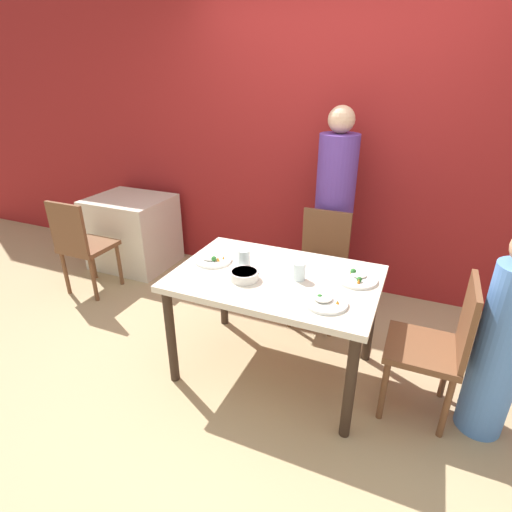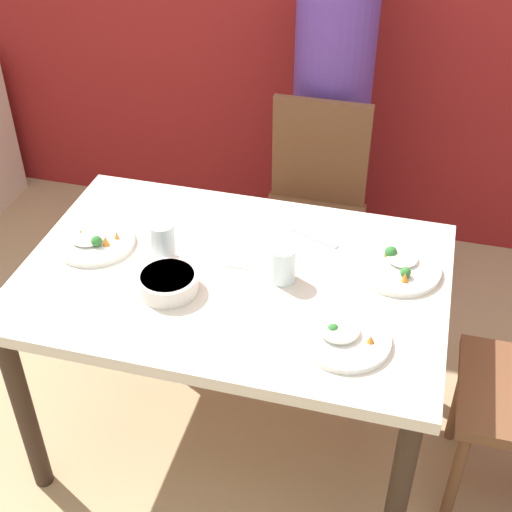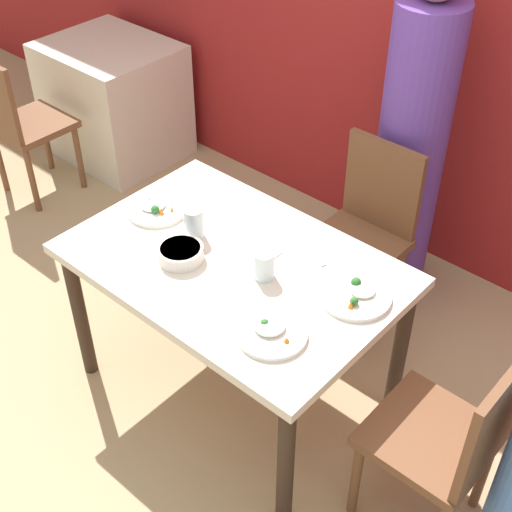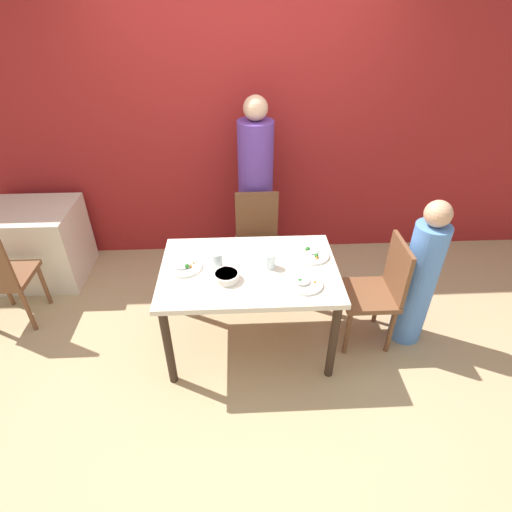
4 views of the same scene
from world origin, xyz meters
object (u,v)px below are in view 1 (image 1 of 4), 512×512
plate_rice_adult (325,301)px  glass_water_tall (299,271)px  chair_adult_spot (321,264)px  person_child (501,345)px  chair_child_spot (437,344)px  person_adult (333,217)px  bowl_curry (244,275)px

plate_rice_adult → glass_water_tall: bearing=135.7°
chair_adult_spot → plate_rice_adult: 1.02m
chair_adult_spot → person_child: size_ratio=0.73×
chair_child_spot → person_adult: size_ratio=0.54×
bowl_curry → person_child: bearing=5.3°
person_child → person_adult: bearing=137.1°
chair_adult_spot → person_child: person_child is taller
person_child → plate_rice_adult: bearing=-166.9°
plate_rice_adult → glass_water_tall: (-0.21, 0.21, 0.04)m
bowl_curry → glass_water_tall: 0.33m
person_adult → glass_water_tall: size_ratio=14.81×
person_adult → glass_water_tall: bearing=-87.5°
person_child → chair_child_spot: bearing=180.0°
person_child → plate_rice_adult: 0.94m
chair_child_spot → glass_water_tall: (-0.82, 0.00, 0.29)m
bowl_curry → chair_child_spot: bearing=6.7°
glass_water_tall → chair_adult_spot: bearing=93.7°
chair_child_spot → glass_water_tall: chair_child_spot is taller
person_adult → plate_rice_adult: bearing=-78.5°
chair_child_spot → glass_water_tall: 0.87m
person_child → plate_rice_adult: (-0.90, -0.21, 0.17)m
chair_child_spot → plate_rice_adult: (-0.60, -0.21, 0.25)m
person_child → plate_rice_adult: person_child is taller
chair_adult_spot → person_child: 1.38m
bowl_curry → plate_rice_adult: size_ratio=0.72×
bowl_curry → glass_water_tall: bearing=23.4°
bowl_curry → glass_water_tall: glass_water_tall is taller
plate_rice_adult → person_child: bearing=13.1°
plate_rice_adult → glass_water_tall: glass_water_tall is taller
chair_child_spot → person_adult: bearing=-141.2°
glass_water_tall → bowl_curry: bearing=-156.6°
chair_adult_spot → chair_child_spot: same height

